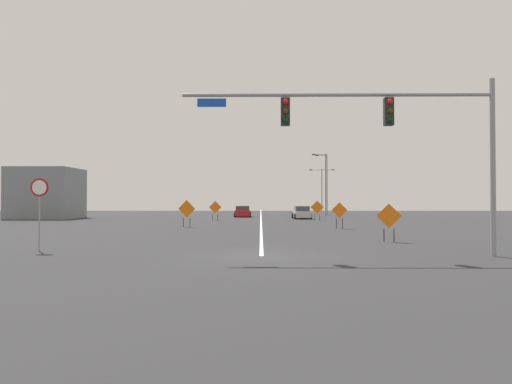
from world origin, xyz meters
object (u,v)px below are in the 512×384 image
at_px(construction_sign_left_lane, 389,218).
at_px(car_silver_mid, 302,213).
at_px(street_lamp_near_left, 322,186).
at_px(construction_sign_right_shoulder, 215,208).
at_px(traffic_signal_assembly, 387,125).
at_px(stop_sign, 39,200).
at_px(car_red_approaching, 243,212).
at_px(street_lamp_far_left, 325,182).
at_px(construction_sign_left_shoulder, 317,208).
at_px(construction_sign_right_lane, 187,210).
at_px(construction_sign_median_far, 339,212).
at_px(street_lamp_far_right, 326,182).

distance_m(construction_sign_left_lane, car_silver_mid, 30.83).
distance_m(street_lamp_near_left, construction_sign_right_shoulder, 32.04).
relative_size(traffic_signal_assembly, stop_sign, 3.91).
bearing_deg(car_red_approaching, stop_sign, -99.41).
distance_m(traffic_signal_assembly, street_lamp_far_left, 45.53).
bearing_deg(construction_sign_left_lane, car_silver_mid, 93.36).
xyz_separation_m(construction_sign_right_shoulder, construction_sign_left_shoulder, (10.69, -0.54, 0.01)).
relative_size(construction_sign_left_lane, car_red_approaching, 0.44).
bearing_deg(construction_sign_right_shoulder, construction_sign_right_lane, -94.65).
xyz_separation_m(construction_sign_right_lane, construction_sign_median_far, (11.72, -1.90, -0.10)).
bearing_deg(street_lamp_far_right, construction_sign_left_lane, -93.73).
xyz_separation_m(stop_sign, street_lamp_far_right, (18.62, 48.55, 2.65)).
xyz_separation_m(construction_sign_right_lane, construction_sign_left_shoulder, (11.73, 12.19, -0.05)).
bearing_deg(construction_sign_right_shoulder, street_lamp_far_right, 51.81).
xyz_separation_m(traffic_signal_assembly, street_lamp_near_left, (5.27, 60.39, -0.54)).
xyz_separation_m(traffic_signal_assembly, construction_sign_right_shoulder, (-9.62, 32.19, -3.66)).
height_order(construction_sign_left_lane, car_red_approaching, construction_sign_left_lane).
bearing_deg(construction_sign_right_shoulder, construction_sign_left_lane, -66.37).
relative_size(construction_sign_median_far, car_red_approaching, 0.45).
height_order(traffic_signal_assembly, car_red_approaching, traffic_signal_assembly).
height_order(street_lamp_near_left, construction_sign_median_far, street_lamp_near_left).
distance_m(street_lamp_near_left, car_red_approaching, 21.47).
bearing_deg(construction_sign_median_far, construction_sign_right_shoulder, 126.15).
bearing_deg(construction_sign_left_shoulder, traffic_signal_assembly, -91.95).
bearing_deg(construction_sign_right_lane, stop_sign, -100.76).
xyz_separation_m(street_lamp_far_right, construction_sign_right_shoulder, (-14.21, -18.06, -3.48)).
bearing_deg(traffic_signal_assembly, car_red_approaching, 99.36).
relative_size(street_lamp_far_left, car_red_approaching, 1.89).
relative_size(stop_sign, construction_sign_median_far, 1.53).
xyz_separation_m(street_lamp_far_left, construction_sign_median_far, (-2.65, -27.81, -3.35)).
bearing_deg(car_red_approaching, construction_sign_left_shoulder, -54.77).
bearing_deg(stop_sign, construction_sign_left_shoulder, 63.24).
bearing_deg(street_lamp_far_left, street_lamp_near_left, 84.09).
bearing_deg(construction_sign_right_lane, construction_sign_median_far, -9.21).
height_order(street_lamp_far_left, construction_sign_left_shoulder, street_lamp_far_left).
xyz_separation_m(traffic_signal_assembly, construction_sign_left_lane, (1.72, 6.27, -3.73)).
bearing_deg(construction_sign_left_shoulder, construction_sign_left_lane, -88.54).
bearing_deg(construction_sign_median_far, car_red_approaching, 107.70).
bearing_deg(street_lamp_near_left, street_lamp_far_left, -95.91).
xyz_separation_m(construction_sign_right_lane, car_red_approaching, (3.51, 23.82, -0.70)).
bearing_deg(stop_sign, street_lamp_near_left, 71.80).
bearing_deg(construction_sign_median_far, traffic_signal_assembly, -93.49).
bearing_deg(stop_sign, car_silver_mid, 68.47).
bearing_deg(traffic_signal_assembly, stop_sign, 173.12).
xyz_separation_m(stop_sign, street_lamp_near_left, (19.30, 58.70, 2.30)).
distance_m(construction_sign_median_far, car_red_approaching, 27.00).
relative_size(street_lamp_far_right, construction_sign_median_far, 4.42).
height_order(construction_sign_right_shoulder, construction_sign_left_lane, construction_sign_right_shoulder).
xyz_separation_m(stop_sign, car_silver_mid, (13.94, 35.35, -1.44)).
bearing_deg(street_lamp_near_left, traffic_signal_assembly, -94.99).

